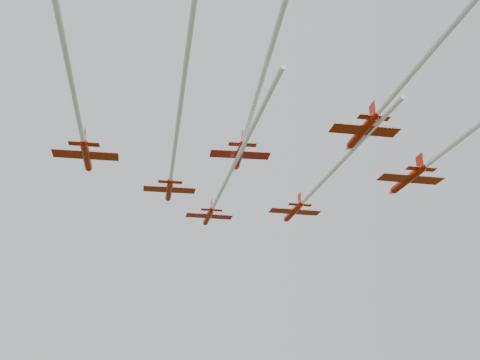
{
  "coord_description": "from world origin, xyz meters",
  "views": [
    {
      "loc": [
        -2.08,
        -83.89,
        25.99
      ],
      "look_at": [
        -0.95,
        -0.43,
        58.28
      ],
      "focal_mm": 45.0,
      "sensor_mm": 36.0,
      "label": 1
    }
  ],
  "objects_px": {
    "jet_lead": "(222,189)",
    "jet_row2_right": "(312,192)",
    "jet_row3_left": "(76,104)",
    "jet_row2_left": "(175,148)",
    "jet_row4_right": "(419,65)",
    "jet_row3_mid": "(249,124)",
    "jet_row3_right": "(469,132)"
  },
  "relations": [
    {
      "from": "jet_row2_left",
      "to": "jet_row3_right",
      "type": "bearing_deg",
      "value": -22.3
    },
    {
      "from": "jet_row2_left",
      "to": "jet_row3_right",
      "type": "distance_m",
      "value": 36.81
    },
    {
      "from": "jet_lead",
      "to": "jet_row3_mid",
      "type": "xyz_separation_m",
      "value": [
        3.65,
        -20.67,
        1.16
      ]
    },
    {
      "from": "jet_row4_right",
      "to": "jet_row2_right",
      "type": "bearing_deg",
      "value": 89.53
    },
    {
      "from": "jet_lead",
      "to": "jet_row3_left",
      "type": "relative_size",
      "value": 0.97
    },
    {
      "from": "jet_row2_right",
      "to": "jet_row4_right",
      "type": "distance_m",
      "value": 35.95
    },
    {
      "from": "jet_row4_right",
      "to": "jet_row3_mid",
      "type": "bearing_deg",
      "value": 119.67
    },
    {
      "from": "jet_row2_left",
      "to": "jet_row3_mid",
      "type": "height_order",
      "value": "jet_row3_mid"
    },
    {
      "from": "jet_lead",
      "to": "jet_row2_left",
      "type": "relative_size",
      "value": 0.92
    },
    {
      "from": "jet_row2_left",
      "to": "jet_row2_right",
      "type": "relative_size",
      "value": 1.37
    },
    {
      "from": "jet_row2_right",
      "to": "jet_row3_left",
      "type": "height_order",
      "value": "jet_row3_left"
    },
    {
      "from": "jet_row2_left",
      "to": "jet_row3_left",
      "type": "height_order",
      "value": "jet_row2_left"
    },
    {
      "from": "jet_lead",
      "to": "jet_row2_left",
      "type": "xyz_separation_m",
      "value": [
        -6.04,
        -16.04,
        -0.07
      ]
    },
    {
      "from": "jet_lead",
      "to": "jet_row3_mid",
      "type": "relative_size",
      "value": 1.22
    },
    {
      "from": "jet_row2_left",
      "to": "jet_lead",
      "type": "bearing_deg",
      "value": 61.28
    },
    {
      "from": "jet_lead",
      "to": "jet_row2_left",
      "type": "bearing_deg",
      "value": -121.17
    },
    {
      "from": "jet_row2_right",
      "to": "jet_row3_right",
      "type": "relative_size",
      "value": 0.72
    },
    {
      "from": "jet_row3_mid",
      "to": "jet_row3_right",
      "type": "height_order",
      "value": "jet_row3_mid"
    },
    {
      "from": "jet_row3_mid",
      "to": "jet_row3_left",
      "type": "bearing_deg",
      "value": -159.8
    },
    {
      "from": "jet_row2_left",
      "to": "jet_row4_right",
      "type": "relative_size",
      "value": 1.08
    },
    {
      "from": "jet_row4_right",
      "to": "jet_row3_right",
      "type": "bearing_deg",
      "value": 45.79
    },
    {
      "from": "jet_lead",
      "to": "jet_row2_right",
      "type": "relative_size",
      "value": 1.25
    },
    {
      "from": "jet_lead",
      "to": "jet_row2_right",
      "type": "bearing_deg",
      "value": -28.44
    },
    {
      "from": "jet_row3_mid",
      "to": "jet_row3_right",
      "type": "relative_size",
      "value": 0.75
    },
    {
      "from": "jet_lead",
      "to": "jet_row2_right",
      "type": "height_order",
      "value": "jet_lead"
    },
    {
      "from": "jet_row2_right",
      "to": "jet_row4_right",
      "type": "bearing_deg",
      "value": -92.09
    },
    {
      "from": "jet_row2_left",
      "to": "jet_row4_right",
      "type": "bearing_deg",
      "value": -51.29
    },
    {
      "from": "jet_lead",
      "to": "jet_row2_left",
      "type": "distance_m",
      "value": 17.14
    },
    {
      "from": "jet_row3_left",
      "to": "jet_row3_mid",
      "type": "bearing_deg",
      "value": 17.95
    },
    {
      "from": "jet_row3_mid",
      "to": "jet_row3_right",
      "type": "bearing_deg",
      "value": -15.63
    },
    {
      "from": "jet_row4_right",
      "to": "jet_row2_left",
      "type": "bearing_deg",
      "value": 127.18
    },
    {
      "from": "jet_lead",
      "to": "jet_row3_mid",
      "type": "distance_m",
      "value": 21.03
    }
  ]
}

